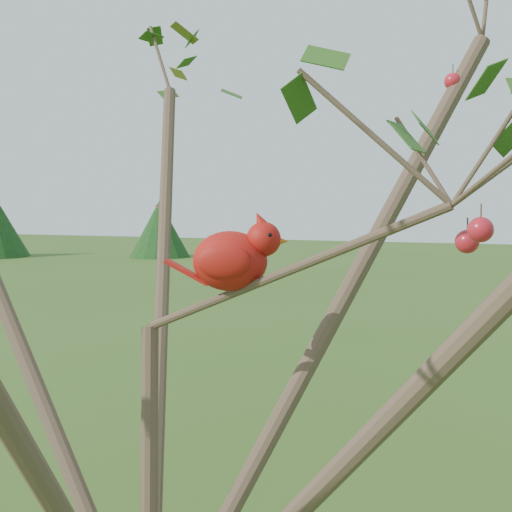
% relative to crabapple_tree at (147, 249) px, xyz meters
% --- Properties ---
extents(crabapple_tree, '(2.35, 2.05, 2.95)m').
position_rel_crabapple_tree_xyz_m(crabapple_tree, '(0.00, 0.00, 0.00)').
color(crabapple_tree, '#402D22').
rests_on(crabapple_tree, ground).
extents(cardinal, '(0.24, 0.15, 0.17)m').
position_rel_crabapple_tree_xyz_m(cardinal, '(0.12, 0.11, -0.02)').
color(cardinal, red).
rests_on(cardinal, ground).
extents(distant_trees, '(42.19, 14.38, 3.23)m').
position_rel_crabapple_tree_xyz_m(distant_trees, '(-7.25, 24.76, -0.68)').
color(distant_trees, '#402D22').
rests_on(distant_trees, ground).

